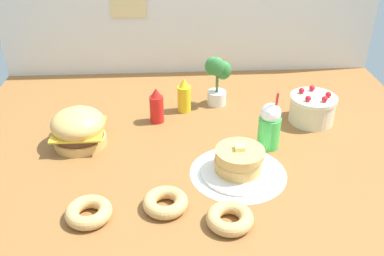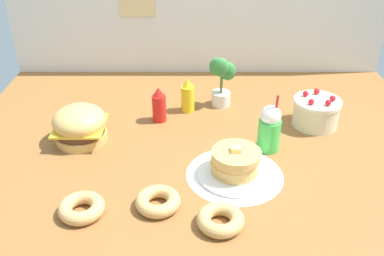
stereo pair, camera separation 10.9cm
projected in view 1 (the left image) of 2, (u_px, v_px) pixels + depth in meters
The scene contains 13 objects.
ground_plane at pixel (203, 164), 2.01m from camera, with size 2.40×2.15×0.02m, color brown.
back_wall at pixel (190, 0), 2.68m from camera, with size 2.40×0.04×0.95m.
doily_mat at pixel (238, 173), 1.93m from camera, with size 0.43×0.43×0.00m, color white.
burger at pixel (79, 128), 2.10m from camera, with size 0.26×0.26×0.19m.
pancake_stack at pixel (239, 163), 1.90m from camera, with size 0.33×0.33×0.14m.
layer_cake at pixel (312, 109), 2.30m from camera, with size 0.24×0.24×0.18m.
ketchup_bottle at pixel (157, 106), 2.29m from camera, with size 0.07×0.07×0.20m.
mustard_bottle at pixel (184, 96), 2.39m from camera, with size 0.07×0.07×0.20m.
cream_soda_cup at pixel (269, 126), 2.06m from camera, with size 0.11×0.11×0.29m.
donut_pink_glaze at pixel (89, 212), 1.67m from camera, with size 0.18×0.18×0.05m.
donut_chocolate at pixel (165, 202), 1.72m from camera, with size 0.18×0.18×0.05m.
donut_vanilla at pixel (230, 218), 1.64m from camera, with size 0.18×0.18×0.05m.
potted_plant at pixel (217, 79), 2.43m from camera, with size 0.15×0.12×0.30m.
Camera 1 is at (-0.15, -1.64, 1.16)m, focal length 40.51 mm.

